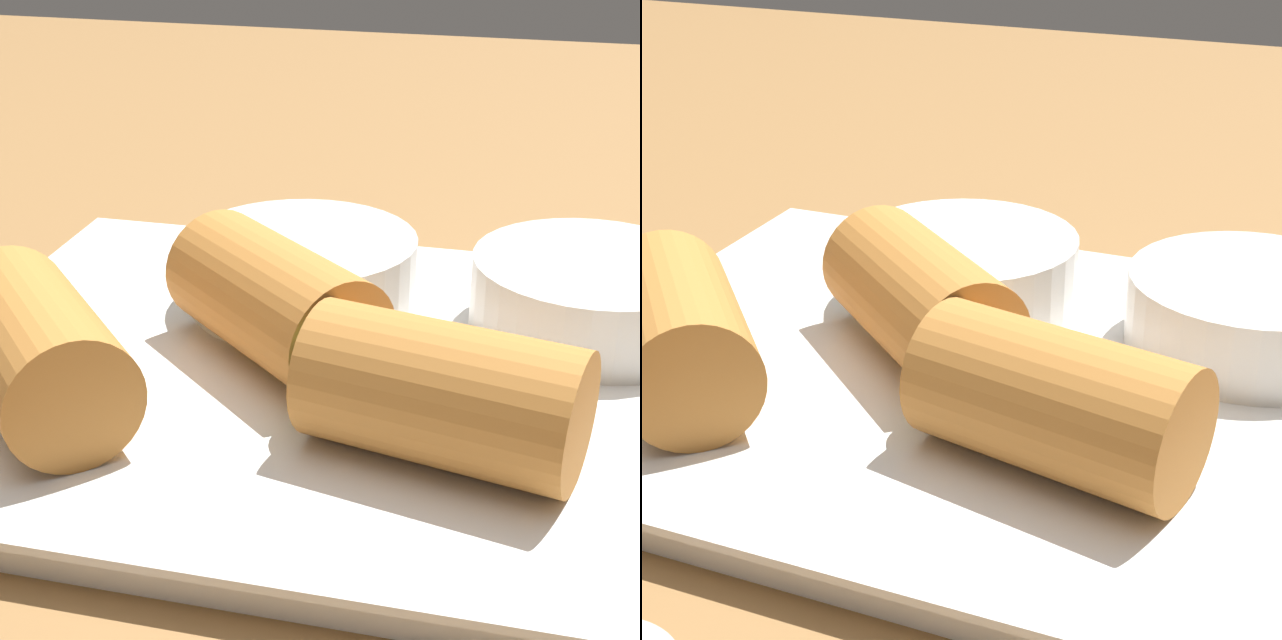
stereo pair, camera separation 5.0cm
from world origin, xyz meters
TOP-DOWN VIEW (x-y plane):
  - table_surface at (0.00, 0.00)cm, footprint 180.00×140.00cm
  - serving_plate at (-0.33, -1.98)cm, footprint 29.81×24.98cm
  - roll_front_left at (-2.43, -1.43)cm, footprint 9.42×9.02cm
  - roll_front_right at (4.40, -7.01)cm, footprint 9.65×6.21cm
  - roll_back_left at (-8.91, -7.14)cm, footprint 9.09×9.37cm
  - dipping_bowl_near at (-2.32, 3.09)cm, footprint 9.33×9.33cm
  - dipping_bowl_far at (9.19, 3.43)cm, footprint 9.33×9.33cm

SIDE VIEW (x-z plane):
  - table_surface at x=0.00cm, z-range 0.00..2.00cm
  - serving_plate at x=-0.33cm, z-range 2.01..3.51cm
  - dipping_bowl_near at x=-2.32cm, z-range 3.63..6.55cm
  - dipping_bowl_far at x=9.19cm, z-range 3.63..6.55cm
  - roll_front_left at x=-2.43cm, z-range 3.50..8.00cm
  - roll_front_right at x=4.40cm, z-range 3.50..8.00cm
  - roll_back_left at x=-8.91cm, z-range 3.50..8.00cm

